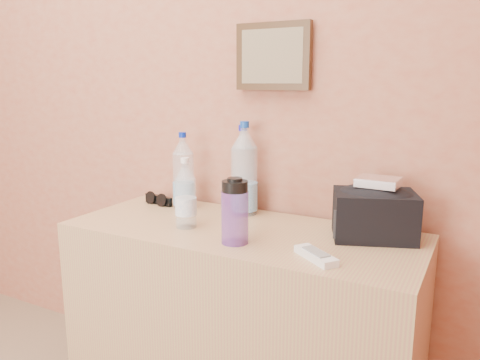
# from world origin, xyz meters

# --- Properties ---
(picture_frame) EXTENTS (0.30, 0.03, 0.25)m
(picture_frame) POSITION_xyz_m (0.53, 1.98, 1.40)
(picture_frame) COLOR #382311
(picture_frame) RESTS_ON room_shell
(dresser) EXTENTS (1.27, 0.53, 0.79)m
(dresser) POSITION_xyz_m (0.53, 1.72, 0.40)
(dresser) COLOR #AC7A50
(dresser) RESTS_ON ground
(pet_large_a) EXTENTS (0.09, 0.09, 0.32)m
(pet_large_a) POSITION_xyz_m (0.19, 1.86, 0.93)
(pet_large_a) COLOR #ADC7DD
(pet_large_a) RESTS_ON dresser
(pet_large_b) EXTENTS (0.09, 0.09, 0.35)m
(pet_large_b) POSITION_xyz_m (0.43, 1.93, 0.95)
(pet_large_b) COLOR silver
(pet_large_b) RESTS_ON dresser
(pet_large_c) EXTENTS (0.10, 0.10, 0.37)m
(pet_large_c) POSITION_xyz_m (0.45, 1.90, 0.95)
(pet_large_c) COLOR silver
(pet_large_c) RESTS_ON dresser
(pet_small) EXTENTS (0.07, 0.07, 0.25)m
(pet_small) POSITION_xyz_m (0.34, 1.64, 0.90)
(pet_small) COLOR silver
(pet_small) RESTS_ON dresser
(nalgene_bottle) EXTENTS (0.09, 0.09, 0.22)m
(nalgene_bottle) POSITION_xyz_m (0.58, 1.58, 0.90)
(nalgene_bottle) COLOR #6D39A7
(nalgene_bottle) RESTS_ON dresser
(sunglasses) EXTENTS (0.16, 0.08, 0.04)m
(sunglasses) POSITION_xyz_m (0.06, 1.85, 0.81)
(sunglasses) COLOR black
(sunglasses) RESTS_ON dresser
(ac_remote) EXTENTS (0.16, 0.14, 0.02)m
(ac_remote) POSITION_xyz_m (0.86, 1.56, 0.80)
(ac_remote) COLOR silver
(ac_remote) RESTS_ON dresser
(toiletry_bag) EXTENTS (0.31, 0.27, 0.18)m
(toiletry_bag) POSITION_xyz_m (0.97, 1.84, 0.88)
(toiletry_bag) COLOR black
(toiletry_bag) RESTS_ON dresser
(foil_packet) EXTENTS (0.14, 0.12, 0.03)m
(foil_packet) POSITION_xyz_m (0.97, 1.85, 0.98)
(foil_packet) COLOR silver
(foil_packet) RESTS_ON toiletry_bag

